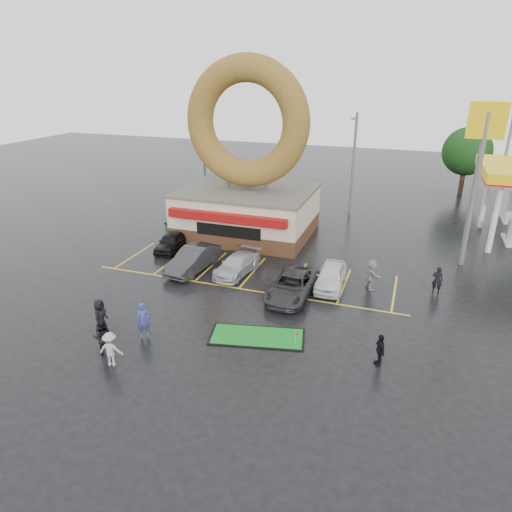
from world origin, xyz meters
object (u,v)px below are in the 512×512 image
(donut_shop, at_px, (247,179))
(car_dgrey, at_px, (193,259))
(streetlight_mid, at_px, (353,162))
(putting_green, at_px, (257,337))
(car_black, at_px, (171,242))
(car_white, at_px, (331,276))
(person_blue, at_px, (143,320))
(dumpster, at_px, (179,232))
(person_cameraman, at_px, (380,350))
(car_grey, at_px, (292,286))
(streetlight_right, at_px, (503,170))
(streetlight_left, at_px, (204,155))
(shell_sign, at_px, (481,156))
(car_silver, at_px, (237,265))

(donut_shop, relative_size, car_dgrey, 2.88)
(streetlight_mid, relative_size, putting_green, 1.79)
(donut_shop, relative_size, car_black, 3.57)
(car_black, relative_size, car_dgrey, 0.81)
(car_white, height_order, person_blue, person_blue)
(dumpster, bearing_deg, person_cameraman, -22.22)
(streetlight_mid, distance_m, car_grey, 17.90)
(car_black, relative_size, person_cameraman, 2.43)
(car_grey, height_order, person_cameraman, person_cameraman)
(streetlight_right, distance_m, car_black, 27.39)
(streetlight_left, bearing_deg, car_grey, -50.94)
(shell_sign, distance_m, car_black, 21.58)
(donut_shop, relative_size, car_silver, 3.15)
(donut_shop, xyz_separation_m, person_cameraman, (11.78, -14.63, -3.69))
(car_white, xyz_separation_m, dumpster, (-12.71, 4.34, -0.06))
(shell_sign, bearing_deg, dumpster, -174.08)
(shell_sign, xyz_separation_m, car_white, (-7.79, -6.47, -6.67))
(streetlight_left, distance_m, car_white, 21.33)
(car_grey, bearing_deg, car_black, 159.31)
(streetlight_right, height_order, car_silver, streetlight_right)
(streetlight_right, height_order, car_grey, streetlight_right)
(donut_shop, relative_size, dumpster, 7.50)
(streetlight_left, relative_size, streetlight_mid, 1.00)
(streetlight_mid, height_order, putting_green, streetlight_mid)
(streetlight_mid, relative_size, car_dgrey, 1.92)
(donut_shop, height_order, streetlight_left, donut_shop)
(shell_sign, xyz_separation_m, car_black, (-20.05, -4.28, -6.73))
(donut_shop, height_order, car_white, donut_shop)
(person_blue, height_order, putting_green, person_blue)
(shell_sign, height_order, car_grey, shell_sign)
(putting_green, bearing_deg, person_cameraman, -2.78)
(streetlight_mid, bearing_deg, shell_sign, -44.73)
(shell_sign, xyz_separation_m, streetlight_mid, (-9.00, 8.92, -2.60))
(streetlight_right, distance_m, person_blue, 31.39)
(donut_shop, distance_m, person_cameraman, 19.14)
(car_silver, xyz_separation_m, person_blue, (-1.55, -8.60, 0.30))
(shell_sign, height_order, car_dgrey, shell_sign)
(donut_shop, relative_size, putting_green, 2.69)
(donut_shop, relative_size, car_grey, 2.71)
(donut_shop, bearing_deg, streetlight_right, 25.21)
(dumpster, bearing_deg, car_black, -65.17)
(car_grey, bearing_deg, dumpster, 150.94)
(car_black, distance_m, car_grey, 11.20)
(streetlight_right, xyz_separation_m, car_dgrey, (-19.86, -16.92, -4.01))
(shell_sign, height_order, car_silver, shell_sign)
(streetlight_right, bearing_deg, donut_shop, -154.79)
(streetlight_left, xyz_separation_m, car_black, (2.95, -12.20, -4.14))
(car_black, bearing_deg, car_grey, -29.56)
(car_grey, bearing_deg, person_cameraman, -41.98)
(donut_shop, distance_m, car_white, 11.70)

